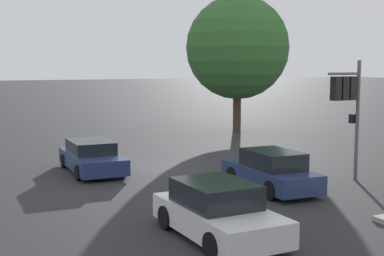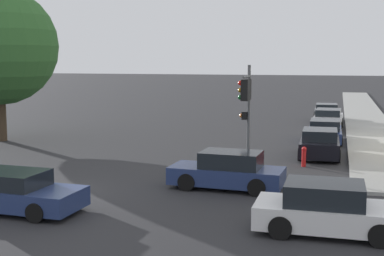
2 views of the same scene
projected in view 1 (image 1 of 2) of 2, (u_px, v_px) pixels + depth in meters
name	position (u px, v px, depth m)	size (l,w,h in m)	color
ground_plane	(143.00, 167.00, 23.51)	(300.00, 300.00, 0.00)	#28282B
street_tree	(238.00, 48.00, 35.91)	(6.95, 6.95, 9.12)	#423323
traffic_signal	(347.00, 97.00, 20.23)	(0.57, 1.68, 4.63)	#515456
crossing_car_0	(218.00, 212.00, 13.77)	(4.18, 2.03, 1.45)	silver
crossing_car_1	(271.00, 171.00, 19.07)	(4.35, 1.99, 1.44)	navy
crossing_car_2	(92.00, 157.00, 22.35)	(4.62, 2.12, 1.30)	navy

